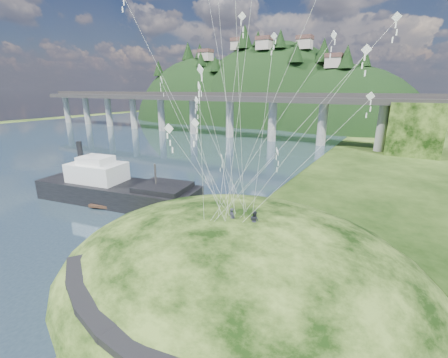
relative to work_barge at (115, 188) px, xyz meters
The scene contains 10 objects.
ground 17.60m from the work_barge, 25.77° to the right, with size 320.00×320.00×0.00m, color black.
water 60.61m from the work_barge, 158.29° to the left, with size 240.00×240.00×0.00m, color #304758.
grass_hill 24.65m from the work_barge, 13.26° to the right, with size 36.00×32.00×13.00m.
footpath 28.95m from the work_barge, 36.78° to the right, with size 22.29×5.84×0.83m.
bridge 63.84m from the work_barge, 99.75° to the left, with size 160.00×11.00×15.00m.
far_ridge 118.31m from the work_barge, 103.66° to the left, with size 153.00×70.00×94.50m.
work_barge is the anchor object (origin of this frame).
wooden_dock 6.41m from the work_barge, ahead, with size 15.62×7.55×1.12m.
kite_flyers 25.34m from the work_barge, 12.82° to the right, with size 2.89×1.30×1.90m.
kite_swarm 28.51m from the work_barge, 10.91° to the right, with size 21.34×12.53×20.24m.
Camera 1 is at (19.55, -19.98, 16.15)m, focal length 24.00 mm.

